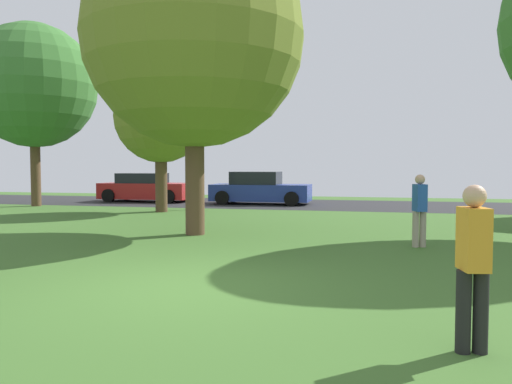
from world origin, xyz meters
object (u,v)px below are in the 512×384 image
object	(u,v)px
oak_tree_center	(34,86)
street_lamp_post	(195,153)
oak_tree_left	(161,118)
maple_tree_far	(194,38)
person_walking	(473,262)
person_bystander	(420,208)
parked_car_blue	(260,189)
parked_car_red	(146,188)

from	to	relation	value
oak_tree_center	street_lamp_post	xyz separation A→B (m)	(7.41, -0.08, -2.95)
oak_tree_left	maple_tree_far	xyz separation A→B (m)	(3.47, -5.66, 1.39)
oak_tree_left	person_walking	world-z (taller)	oak_tree_left
oak_tree_center	person_bystander	distance (m)	17.73
oak_tree_left	street_lamp_post	xyz separation A→B (m)	(0.93, 1.22, -1.33)
person_bystander	street_lamp_post	bearing A→B (deg)	28.70
parked_car_blue	street_lamp_post	size ratio (longest dim) A/B	1.00
person_bystander	person_walking	xyz separation A→B (m)	(-0.03, -6.32, 0.01)
oak_tree_left	oak_tree_center	size ratio (longest dim) A/B	0.68
street_lamp_post	parked_car_red	bearing A→B (deg)	136.88
oak_tree_center	street_lamp_post	distance (m)	7.97
parked_car_red	street_lamp_post	xyz separation A→B (m)	(3.96, -3.71, 1.60)
oak_tree_center	person_bystander	bearing A→B (deg)	-26.66
person_bystander	person_walking	bearing A→B (deg)	162.27
parked_car_red	person_walking	bearing A→B (deg)	-56.07
oak_tree_left	person_bystander	distance (m)	11.29
parked_car_red	parked_car_blue	xyz separation A→B (m)	(5.80, -0.26, 0.03)
maple_tree_far	oak_tree_center	world-z (taller)	oak_tree_center
parked_car_red	oak_tree_left	bearing A→B (deg)	-58.37
maple_tree_far	street_lamp_post	world-z (taller)	maple_tree_far
maple_tree_far	oak_tree_center	bearing A→B (deg)	145.04
maple_tree_far	person_walking	xyz separation A→B (m)	(5.38, -7.08, -4.10)
oak_tree_left	maple_tree_far	distance (m)	6.78
person_bystander	parked_car_blue	bearing A→B (deg)	11.40
maple_tree_far	person_bystander	bearing A→B (deg)	-7.97
street_lamp_post	parked_car_blue	bearing A→B (deg)	61.95
maple_tree_far	person_bystander	distance (m)	6.84
person_bystander	street_lamp_post	distance (m)	11.11
maple_tree_far	oak_tree_center	distance (m)	12.14
maple_tree_far	parked_car_blue	distance (m)	11.21
oak_tree_center	parked_car_blue	distance (m)	10.83
person_walking	street_lamp_post	world-z (taller)	street_lamp_post
person_bystander	parked_car_blue	distance (m)	12.66
person_bystander	street_lamp_post	world-z (taller)	street_lamp_post
oak_tree_center	parked_car_red	xyz separation A→B (m)	(3.44, 3.63, -4.55)
maple_tree_far	parked_car_red	world-z (taller)	maple_tree_far
parked_car_blue	street_lamp_post	bearing A→B (deg)	-118.05
maple_tree_far	oak_tree_center	size ratio (longest dim) A/B	0.98
oak_tree_left	maple_tree_far	world-z (taller)	maple_tree_far
maple_tree_far	parked_car_red	distance (m)	13.16
parked_car_red	person_bystander	bearing A→B (deg)	-43.60
oak_tree_center	person_walking	size ratio (longest dim) A/B	4.98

